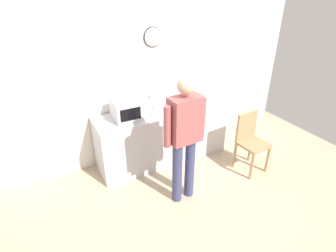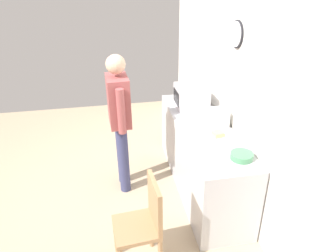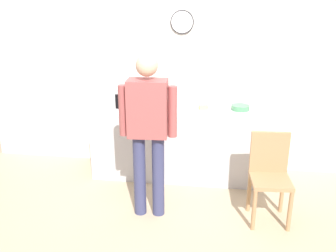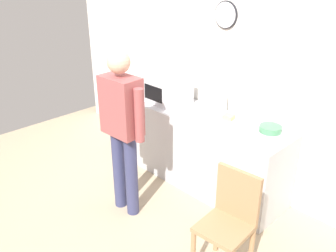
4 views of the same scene
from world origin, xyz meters
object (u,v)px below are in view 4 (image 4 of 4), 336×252
(salad_bowl, at_px, (270,129))
(person_standing, at_px, (122,123))
(fork_utensil, at_px, (148,105))
(spoon_utensil, at_px, (213,126))
(toaster, at_px, (215,102))
(microwave, at_px, (168,91))
(wooden_chair, at_px, (230,218))
(sandwich_plate, at_px, (229,119))

(salad_bowl, distance_m, person_standing, 1.50)
(fork_utensil, xyz_separation_m, person_standing, (0.46, -0.73, 0.14))
(spoon_utensil, bearing_deg, salad_bowl, 33.69)
(fork_utensil, distance_m, spoon_utensil, 0.96)
(salad_bowl, bearing_deg, toaster, 177.23)
(microwave, relative_size, toaster, 2.27)
(microwave, height_order, salad_bowl, microwave)
(fork_utensil, relative_size, wooden_chair, 0.18)
(spoon_utensil, bearing_deg, fork_utensil, -175.17)
(salad_bowl, height_order, wooden_chair, salad_bowl)
(sandwich_plate, bearing_deg, spoon_utensil, -94.25)
(sandwich_plate, bearing_deg, person_standing, -115.84)
(spoon_utensil, bearing_deg, sandwich_plate, 85.75)
(microwave, distance_m, salad_bowl, 1.34)
(salad_bowl, height_order, spoon_utensil, salad_bowl)
(toaster, relative_size, fork_utensil, 1.29)
(microwave, relative_size, spoon_utensil, 2.94)
(salad_bowl, xyz_separation_m, toaster, (-0.76, 0.04, 0.07))
(spoon_utensil, relative_size, wooden_chair, 0.18)
(microwave, xyz_separation_m, spoon_utensil, (0.84, -0.16, -0.15))
(toaster, bearing_deg, person_standing, -100.47)
(fork_utensil, height_order, spoon_utensil, same)
(sandwich_plate, height_order, fork_utensil, sandwich_plate)
(spoon_utensil, relative_size, person_standing, 0.10)
(fork_utensil, bearing_deg, sandwich_plate, 18.33)
(salad_bowl, relative_size, toaster, 1.02)
(person_standing, bearing_deg, salad_bowl, 49.33)
(salad_bowl, bearing_deg, microwave, -172.96)
(fork_utensil, height_order, wooden_chair, wooden_chair)
(person_standing, bearing_deg, sandwich_plate, 64.16)
(salad_bowl, bearing_deg, sandwich_plate, -170.14)
(person_standing, distance_m, wooden_chair, 1.36)
(fork_utensil, bearing_deg, salad_bowl, 15.66)
(person_standing, height_order, wooden_chair, person_standing)
(sandwich_plate, height_order, toaster, toaster)
(microwave, xyz_separation_m, person_standing, (0.35, -0.97, -0.01))
(microwave, height_order, person_standing, person_standing)
(person_standing, bearing_deg, microwave, 109.62)
(microwave, xyz_separation_m, sandwich_plate, (0.86, 0.08, -0.13))
(wooden_chair, bearing_deg, spoon_utensil, 137.66)
(person_standing, bearing_deg, spoon_utensil, 58.79)
(sandwich_plate, distance_m, spoon_utensil, 0.24)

